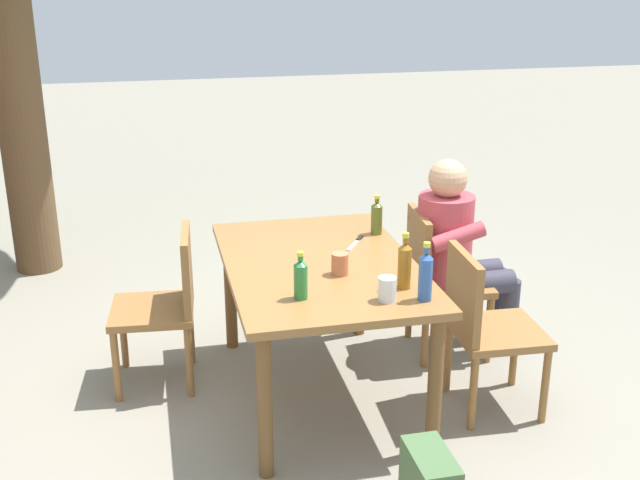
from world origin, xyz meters
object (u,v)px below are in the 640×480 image
person_in_white_shirt (457,247)px  bottle_green (301,279)px  dining_table (320,279)px  cup_terracotta (340,264)px  table_knife (356,242)px  bottle_amber (405,264)px  chair_near_right (437,275)px  bottle_olive (377,217)px  cup_glass (387,289)px  bottle_blue (425,275)px  chair_far_right (167,300)px  chair_near_left (484,323)px

person_in_white_shirt → bottle_green: bearing=125.1°
dining_table → person_in_white_shirt: size_ratio=1.24×
person_in_white_shirt → bottle_green: size_ratio=5.19×
cup_terracotta → table_knife: (0.42, -0.20, -0.05)m
bottle_green → bottle_amber: bottle_amber is taller
chair_near_right → bottle_olive: 0.53m
chair_near_right → person_in_white_shirt: person_in_white_shirt is taller
dining_table → cup_glass: size_ratio=12.95×
chair_near_right → bottle_blue: bottle_blue is taller
bottle_olive → cup_terracotta: size_ratio=2.06×
cup_glass → person_in_white_shirt: bearing=-38.9°
chair_far_right → cup_glass: (-0.86, -0.97, 0.33)m
dining_table → table_knife: 0.37m
table_knife → chair_near_right: bearing=-79.5°
dining_table → chair_near_left: bearing=-112.7°
dining_table → chair_far_right: chair_far_right is taller
dining_table → table_knife: bearing=-47.1°
chair_far_right → bottle_amber: size_ratio=3.17×
bottle_amber → cup_terracotta: (0.23, 0.25, -0.06)m
dining_table → person_in_white_shirt: bearing=-69.6°
dining_table → bottle_blue: (-0.57, -0.36, 0.22)m
dining_table → chair_near_right: bearing=-66.6°
person_in_white_shirt → chair_near_left: bearing=170.5°
dining_table → person_in_white_shirt: person_in_white_shirt is taller
dining_table → chair_near_right: (0.34, -0.78, -0.18)m
dining_table → cup_glass: bearing=-160.5°
bottle_green → chair_near_left: bearing=-84.1°
bottle_green → bottle_olive: bearing=-37.2°
dining_table → table_knife: (0.24, -0.26, 0.10)m
bottle_olive → chair_far_right: bearing=91.8°
chair_far_right → chair_near_right: bearing=-89.5°
chair_near_right → bottle_green: bottle_green is taller
person_in_white_shirt → bottle_green: 1.33m
chair_near_left → cup_glass: 0.71m
chair_near_left → bottle_green: bottle_green is taller
chair_near_right → chair_near_left: (-0.66, 0.00, 0.00)m
bottle_olive → cup_terracotta: bearing=147.2°
chair_near_left → bottle_olive: bearing=28.4°
bottle_green → table_knife: (0.67, -0.45, -0.09)m
bottle_olive → table_knife: 0.21m
bottle_olive → bottle_green: size_ratio=1.00×
bottle_blue → cup_terracotta: size_ratio=2.54×
cup_terracotta → dining_table: bearing=17.8°
chair_near_right → bottle_blue: size_ratio=3.12×
person_in_white_shirt → bottle_amber: 0.97m
dining_table → cup_terracotta: 0.24m
table_knife → chair_near_left: bearing=-137.4°
dining_table → chair_near_left: (-0.33, -0.78, -0.18)m
chair_far_right → table_knife: (-0.08, -1.04, 0.28)m
chair_near_right → bottle_amber: (-0.75, 0.47, 0.39)m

